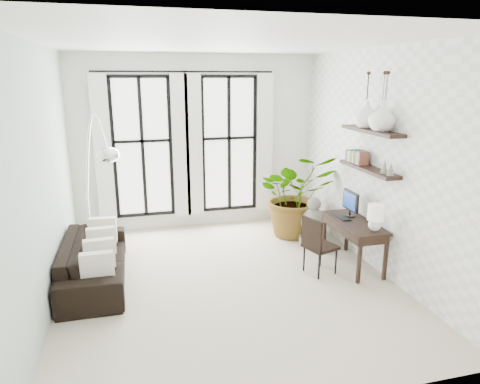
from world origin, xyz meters
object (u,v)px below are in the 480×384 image
object	(u,v)px
desk_chair	(317,242)
buddha	(313,225)
sofa	(94,260)
plant	(296,195)
desk	(356,225)
arc_lamp	(95,152)

from	to	relation	value
desk_chair	buddha	bearing A→B (deg)	50.99
sofa	buddha	bearing A→B (deg)	-81.68
plant	desk	world-z (taller)	plant
arc_lamp	desk	bearing A→B (deg)	-14.42
desk	arc_lamp	xyz separation A→B (m)	(-3.64, 0.94, 1.09)
arc_lamp	sofa	bearing A→B (deg)	-103.38
desk	desk_chair	bearing A→B (deg)	-174.38
plant	arc_lamp	bearing A→B (deg)	-169.82
sofa	arc_lamp	xyz separation A→B (m)	(0.10, 0.43, 1.46)
plant	arc_lamp	world-z (taller)	arc_lamp
plant	desk	bearing A→B (deg)	-77.06
sofa	buddha	distance (m)	3.56
desk	arc_lamp	world-z (taller)	arc_lamp
desk	desk_chair	distance (m)	0.68
sofa	desk_chair	world-z (taller)	desk_chair
plant	buddha	world-z (taller)	plant
buddha	desk	bearing A→B (deg)	-77.66
desk	arc_lamp	size ratio (longest dim) A/B	0.52
sofa	desk_chair	xyz separation A→B (m)	(3.10, -0.57, 0.18)
desk_chair	arc_lamp	xyz separation A→B (m)	(-3.00, 1.00, 1.28)
sofa	plant	world-z (taller)	plant
plant	desk_chair	bearing A→B (deg)	-100.50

